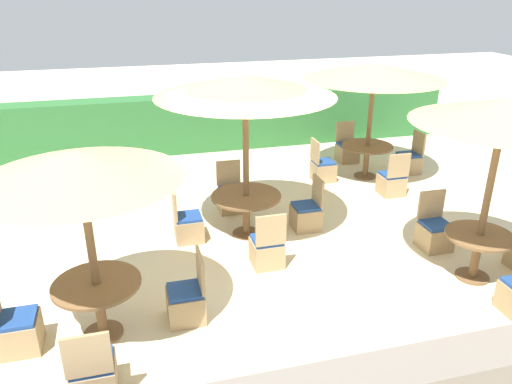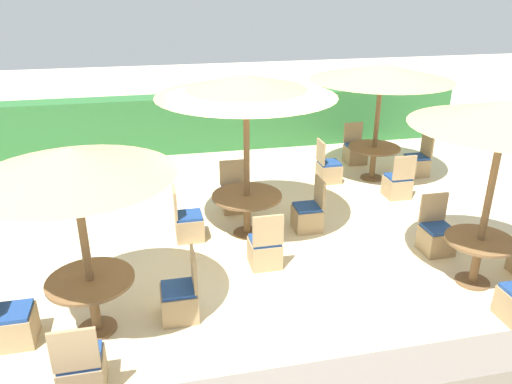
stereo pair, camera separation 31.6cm
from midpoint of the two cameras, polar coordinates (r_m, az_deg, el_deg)
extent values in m
plane|color=beige|center=(7.88, 2.11, -7.72)|extent=(40.00, 40.00, 0.00)
cube|color=#2D6B33|center=(12.88, -4.30, 8.00)|extent=(13.00, 0.70, 1.40)
cylinder|color=brown|center=(6.11, -17.52, -6.23)|extent=(0.10, 0.10, 2.30)
cone|color=tan|center=(5.68, -18.79, 3.26)|extent=(2.25, 2.25, 0.32)
cylinder|color=brown|center=(6.72, -16.33, -14.74)|extent=(0.48, 0.48, 0.03)
cylinder|color=brown|center=(6.52, -16.67, -12.39)|extent=(0.12, 0.12, 0.70)
cylinder|color=brown|center=(6.32, -17.05, -9.64)|extent=(1.04, 1.04, 0.04)
cube|color=tan|center=(6.61, -7.37, -12.57)|extent=(0.46, 0.46, 0.40)
cube|color=navy|center=(6.48, -7.47, -10.95)|extent=(0.42, 0.42, 0.05)
cube|color=tan|center=(6.36, -5.69, -8.78)|extent=(0.04, 0.46, 0.48)
cube|color=tan|center=(5.84, -17.64, -19.24)|extent=(0.46, 0.46, 0.40)
cube|color=navy|center=(5.70, -17.92, -17.56)|extent=(0.42, 0.42, 0.05)
cube|color=tan|center=(5.37, -18.44, -16.83)|extent=(0.46, 0.04, 0.48)
cube|color=tan|center=(6.75, -24.58, -13.93)|extent=(0.46, 0.46, 0.40)
cube|color=navy|center=(6.63, -24.91, -12.36)|extent=(0.42, 0.42, 0.05)
cylinder|color=brown|center=(10.97, 14.42, 7.37)|extent=(0.10, 0.10, 2.39)
cone|color=tan|center=(10.74, 15.02, 13.10)|extent=(2.92, 2.92, 0.32)
cylinder|color=brown|center=(11.34, 13.84, 1.61)|extent=(0.48, 0.48, 0.03)
cylinder|color=brown|center=(11.22, 14.00, 3.17)|extent=(0.12, 0.12, 0.69)
cylinder|color=brown|center=(11.11, 14.18, 4.93)|extent=(1.10, 1.10, 0.04)
cube|color=tan|center=(10.44, 16.63, 0.52)|extent=(0.46, 0.46, 0.40)
cube|color=navy|center=(10.36, 16.76, 1.67)|extent=(0.42, 0.42, 0.05)
cube|color=tan|center=(10.10, 17.49, 2.64)|extent=(0.46, 0.04, 0.48)
cube|color=tan|center=(11.75, 18.54, 2.79)|extent=(0.46, 0.46, 0.40)
cube|color=navy|center=(11.68, 18.68, 3.82)|extent=(0.42, 0.42, 0.05)
cube|color=tan|center=(11.70, 19.73, 5.10)|extent=(0.04, 0.46, 0.48)
cube|color=tan|center=(12.17, 11.98, 4.19)|extent=(0.46, 0.46, 0.40)
cube|color=navy|center=(12.10, 12.07, 5.20)|extent=(0.42, 0.42, 0.05)
cube|color=tan|center=(12.21, 11.78, 6.69)|extent=(0.46, 0.04, 0.48)
cube|color=tan|center=(10.91, 9.15, 2.19)|extent=(0.46, 0.46, 0.40)
cube|color=navy|center=(10.83, 9.22, 3.30)|extent=(0.42, 0.42, 0.05)
cube|color=tan|center=(10.67, 8.26, 4.57)|extent=(0.04, 0.46, 0.48)
cylinder|color=brown|center=(7.48, 26.12, -0.97)|extent=(0.10, 0.10, 2.57)
cone|color=tan|center=(7.12, 27.80, 7.93)|extent=(2.38, 2.38, 0.32)
cylinder|color=brown|center=(8.03, 24.54, -9.28)|extent=(0.48, 0.48, 0.03)
cylinder|color=brown|center=(7.88, 24.92, -7.30)|extent=(0.12, 0.12, 0.67)
cylinder|color=brown|center=(7.72, 25.35, -5.02)|extent=(0.96, 0.96, 0.04)
cube|color=tan|center=(8.55, 20.92, -5.22)|extent=(0.46, 0.46, 0.40)
cube|color=navy|center=(8.45, 21.13, -3.87)|extent=(0.42, 0.42, 0.05)
cube|color=tan|center=(8.50, 20.64, -1.66)|extent=(0.46, 0.04, 0.48)
cylinder|color=brown|center=(8.10, 0.04, 3.48)|extent=(0.10, 0.10, 2.63)
cone|color=tan|center=(7.77, 0.05, 12.11)|extent=(2.82, 2.82, 0.32)
cylinder|color=brown|center=(8.62, 0.04, -4.70)|extent=(0.48, 0.48, 0.03)
cylinder|color=brown|center=(8.47, 0.04, -2.73)|extent=(0.12, 0.12, 0.69)
cylinder|color=brown|center=(8.32, 0.04, -0.47)|extent=(1.17, 1.17, 0.04)
cube|color=tan|center=(8.76, 6.86, -3.05)|extent=(0.46, 0.46, 0.40)
cube|color=navy|center=(8.66, 6.93, -1.72)|extent=(0.42, 0.42, 0.05)
cube|color=tan|center=(8.63, 8.33, 0.01)|extent=(0.04, 0.46, 0.48)
cube|color=tan|center=(8.45, -6.55, -4.06)|extent=(0.46, 0.46, 0.40)
cube|color=navy|center=(8.35, -6.62, -2.68)|extent=(0.42, 0.42, 0.05)
cube|color=tan|center=(8.23, -8.16, -1.15)|extent=(0.04, 0.46, 0.48)
cube|color=tan|center=(9.41, -1.57, -0.97)|extent=(0.46, 0.46, 0.40)
cube|color=navy|center=(9.32, -1.58, 0.29)|extent=(0.42, 0.42, 0.05)
cube|color=tan|center=(9.42, -1.84, 2.26)|extent=(0.46, 0.04, 0.48)
cube|color=tan|center=(7.65, 2.18, -7.00)|extent=(0.46, 0.46, 0.40)
cube|color=navy|center=(7.54, 2.21, -5.52)|extent=(0.42, 0.42, 0.05)
cube|color=tan|center=(7.24, 2.66, -4.45)|extent=(0.46, 0.04, 0.48)
camera|label=1|loc=(0.16, -88.87, 0.48)|focal=35.00mm
camera|label=2|loc=(0.16, 91.13, -0.48)|focal=35.00mm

